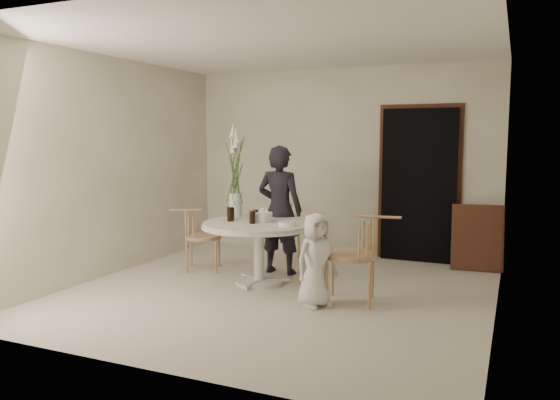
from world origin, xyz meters
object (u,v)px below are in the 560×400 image
at_px(chair_right, 363,246).
at_px(boy, 316,260).
at_px(chair_far, 285,222).
at_px(chair_left, 194,230).
at_px(table, 259,232).
at_px(birthday_cake, 263,217).
at_px(girl, 280,210).
at_px(flower_vase, 235,172).

relative_size(chair_right, boy, 0.97).
height_order(chair_far, chair_left, chair_far).
distance_m(table, chair_left, 1.09).
distance_m(chair_right, birthday_cake, 1.34).
bearing_deg(boy, girl, 72.35).
bearing_deg(girl, chair_far, -70.79).
bearing_deg(table, chair_far, 100.07).
distance_m(chair_far, chair_left, 1.36).
xyz_separation_m(chair_far, boy, (1.15, -1.91, -0.05)).
bearing_deg(flower_vase, chair_far, 78.90).
distance_m(table, flower_vase, 0.85).
bearing_deg(table, chair_left, 166.00).
bearing_deg(birthday_cake, chair_far, 101.65).
bearing_deg(chair_left, table, -127.89).
xyz_separation_m(girl, boy, (0.88, -1.12, -0.33)).
distance_m(chair_right, chair_left, 2.44).
height_order(birthday_cake, flower_vase, flower_vase).
relative_size(chair_far, flower_vase, 0.70).
distance_m(chair_far, chair_right, 2.26).
bearing_deg(chair_right, boy, -66.24).
distance_m(table, birthday_cake, 0.18).
bearing_deg(table, boy, -31.73).
relative_size(chair_right, flower_vase, 0.80).
xyz_separation_m(chair_far, chair_left, (-0.81, -1.09, -0.01)).
height_order(chair_right, girl, girl).
bearing_deg(chair_left, chair_right, -126.85).
relative_size(chair_left, girl, 0.50).
xyz_separation_m(chair_right, boy, (-0.41, -0.28, -0.12)).
distance_m(birthday_cake, flower_vase, 0.73).
xyz_separation_m(table, girl, (0.02, 0.55, 0.19)).
bearing_deg(boy, chair_right, -22.25).
distance_m(chair_right, girl, 1.56).
bearing_deg(boy, birthday_cake, 89.58).
relative_size(table, chair_left, 1.66).
xyz_separation_m(chair_left, flower_vase, (0.60, 0.01, 0.76)).
relative_size(table, chair_far, 1.63).
distance_m(table, girl, 0.59).
relative_size(chair_right, chair_left, 1.16).
bearing_deg(chair_far, flower_vase, -123.09).
height_order(table, flower_vase, flower_vase).
relative_size(table, girl, 0.82).
distance_m(table, chair_right, 1.35).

